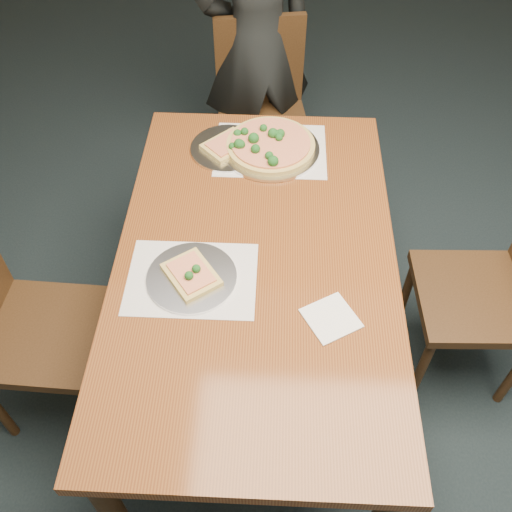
{
  "coord_description": "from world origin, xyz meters",
  "views": [
    {
      "loc": [
        -0.38,
        -0.76,
        2.14
      ],
      "look_at": [
        -0.43,
        0.42,
        0.75
      ],
      "focal_mm": 40.0,
      "sensor_mm": 36.0,
      "label": 1
    }
  ],
  "objects_px": {
    "chair_left": "(15,322)",
    "pizza_pan": "(270,146)",
    "chair_far": "(262,106)",
    "slice_plate_far": "(228,147)",
    "slice_plate_near": "(192,276)",
    "dining_table": "(256,274)",
    "chair_right": "(502,286)",
    "diner": "(257,44)"
  },
  "relations": [
    {
      "from": "chair_right",
      "to": "slice_plate_near",
      "type": "relative_size",
      "value": 3.25
    },
    {
      "from": "slice_plate_near",
      "to": "slice_plate_far",
      "type": "relative_size",
      "value": 1.0
    },
    {
      "from": "chair_far",
      "to": "diner",
      "type": "xyz_separation_m",
      "value": [
        -0.03,
        0.13,
        0.24
      ]
    },
    {
      "from": "chair_left",
      "to": "diner",
      "type": "height_order",
      "value": "diner"
    },
    {
      "from": "chair_right",
      "to": "slice_plate_far",
      "type": "bearing_deg",
      "value": -115.26
    },
    {
      "from": "pizza_pan",
      "to": "chair_right",
      "type": "bearing_deg",
      "value": -27.02
    },
    {
      "from": "chair_right",
      "to": "diner",
      "type": "xyz_separation_m",
      "value": [
        -0.93,
        1.19,
        0.24
      ]
    },
    {
      "from": "dining_table",
      "to": "chair_left",
      "type": "distance_m",
      "value": 0.84
    },
    {
      "from": "chair_far",
      "to": "chair_right",
      "type": "relative_size",
      "value": 1.0
    },
    {
      "from": "chair_far",
      "to": "chair_left",
      "type": "height_order",
      "value": "same"
    },
    {
      "from": "chair_right",
      "to": "chair_left",
      "type": "bearing_deg",
      "value": -84.36
    },
    {
      "from": "chair_left",
      "to": "chair_right",
      "type": "distance_m",
      "value": 1.71
    },
    {
      "from": "pizza_pan",
      "to": "chair_left",
      "type": "bearing_deg",
      "value": -142.17
    },
    {
      "from": "slice_plate_near",
      "to": "chair_right",
      "type": "bearing_deg",
      "value": 10.36
    },
    {
      "from": "dining_table",
      "to": "slice_plate_near",
      "type": "distance_m",
      "value": 0.24
    },
    {
      "from": "diner",
      "to": "chair_far",
      "type": "bearing_deg",
      "value": 81.82
    },
    {
      "from": "chair_far",
      "to": "dining_table",
      "type": "bearing_deg",
      "value": -97.73
    },
    {
      "from": "chair_far",
      "to": "slice_plate_near",
      "type": "distance_m",
      "value": 1.29
    },
    {
      "from": "chair_right",
      "to": "pizza_pan",
      "type": "relative_size",
      "value": 2.45
    },
    {
      "from": "chair_far",
      "to": "chair_right",
      "type": "bearing_deg",
      "value": -58.3
    },
    {
      "from": "dining_table",
      "to": "slice_plate_far",
      "type": "relative_size",
      "value": 5.36
    },
    {
      "from": "chair_left",
      "to": "slice_plate_far",
      "type": "relative_size",
      "value": 3.25
    },
    {
      "from": "pizza_pan",
      "to": "slice_plate_far",
      "type": "relative_size",
      "value": 1.32
    },
    {
      "from": "diner",
      "to": "slice_plate_near",
      "type": "distance_m",
      "value": 1.39
    },
    {
      "from": "dining_table",
      "to": "slice_plate_near",
      "type": "relative_size",
      "value": 5.36
    },
    {
      "from": "chair_left",
      "to": "diner",
      "type": "distance_m",
      "value": 1.63
    },
    {
      "from": "pizza_pan",
      "to": "slice_plate_near",
      "type": "bearing_deg",
      "value": -109.53
    },
    {
      "from": "dining_table",
      "to": "chair_right",
      "type": "height_order",
      "value": "chair_right"
    },
    {
      "from": "chair_right",
      "to": "slice_plate_near",
      "type": "bearing_deg",
      "value": -81.58
    },
    {
      "from": "chair_far",
      "to": "chair_right",
      "type": "height_order",
      "value": "same"
    },
    {
      "from": "diner",
      "to": "pizza_pan",
      "type": "relative_size",
      "value": 4.1
    },
    {
      "from": "chair_left",
      "to": "dining_table",
      "type": "bearing_deg",
      "value": -78.55
    },
    {
      "from": "chair_far",
      "to": "diner",
      "type": "bearing_deg",
      "value": 94.54
    },
    {
      "from": "dining_table",
      "to": "chair_right",
      "type": "distance_m",
      "value": 0.9
    },
    {
      "from": "slice_plate_near",
      "to": "pizza_pan",
      "type": "bearing_deg",
      "value": 70.47
    },
    {
      "from": "chair_far",
      "to": "slice_plate_far",
      "type": "relative_size",
      "value": 3.25
    },
    {
      "from": "chair_far",
      "to": "pizza_pan",
      "type": "height_order",
      "value": "chair_far"
    },
    {
      "from": "chair_right",
      "to": "slice_plate_far",
      "type": "distance_m",
      "value": 1.13
    },
    {
      "from": "pizza_pan",
      "to": "slice_plate_far",
      "type": "distance_m",
      "value": 0.16
    },
    {
      "from": "chair_left",
      "to": "pizza_pan",
      "type": "xyz_separation_m",
      "value": [
        0.85,
        0.66,
        0.26
      ]
    },
    {
      "from": "chair_left",
      "to": "chair_right",
      "type": "xyz_separation_m",
      "value": [
        1.7,
        0.23,
        0.0
      ]
    },
    {
      "from": "diner",
      "to": "slice_plate_far",
      "type": "xyz_separation_m",
      "value": [
        -0.08,
        -0.75,
        0.0
      ]
    }
  ]
}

